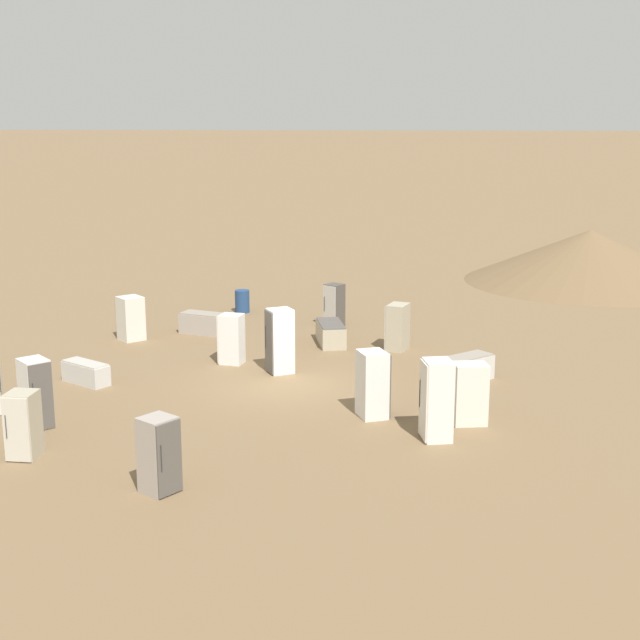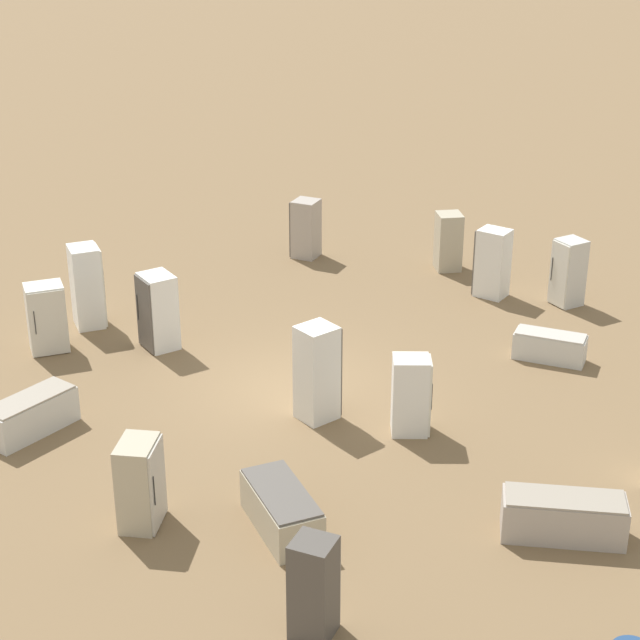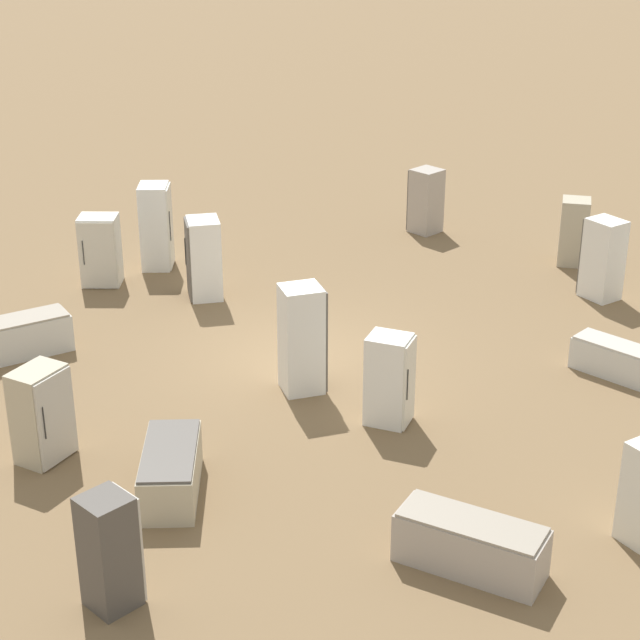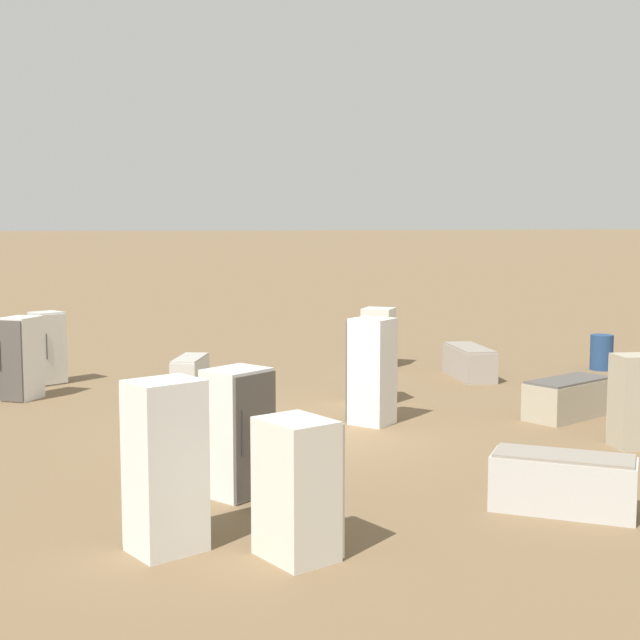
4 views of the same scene
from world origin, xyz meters
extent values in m
plane|color=brown|center=(0.00, 0.00, 0.00)|extent=(1000.00, 1000.00, 0.00)
cube|color=#B2A88E|center=(-0.83, -4.76, 0.34)|extent=(1.20, 1.92, 0.67)
cube|color=#56514C|center=(-0.83, -4.76, 0.69)|extent=(1.15, 1.84, 0.04)
cube|color=white|center=(-2.65, 2.34, 0.83)|extent=(0.89, 0.95, 1.67)
cube|color=#56514C|center=(-2.96, 2.20, 0.83)|extent=(0.34, 0.68, 1.60)
cylinder|color=#2D2D2D|center=(-3.10, 2.43, 0.92)|extent=(0.02, 0.02, 0.58)
cube|color=silver|center=(5.83, -4.50, 0.73)|extent=(1.03, 1.03, 1.46)
cube|color=gray|center=(6.10, -4.77, 0.73)|extent=(0.51, 0.52, 1.40)
cylinder|color=#2D2D2D|center=(5.95, -4.97, 0.80)|extent=(0.02, 0.02, 0.51)
cube|color=#B2A88E|center=(-3.03, -4.28, 0.74)|extent=(0.76, 0.92, 1.49)
cube|color=#BCB7AD|center=(-2.75, -4.36, 0.74)|extent=(0.25, 0.74, 1.43)
cube|color=silver|center=(-5.02, 2.55, 0.75)|extent=(0.90, 0.77, 1.50)
cube|color=beige|center=(-4.95, 2.22, 0.75)|extent=(0.75, 0.20, 1.44)
cylinder|color=#2D2D2D|center=(-5.22, 2.13, 0.82)|extent=(0.02, 0.02, 0.52)
cube|color=silver|center=(-5.04, -1.03, 0.34)|extent=(1.71, 1.68, 0.68)
cube|color=gray|center=(-5.04, -1.03, 0.70)|extent=(1.64, 1.61, 0.04)
cube|color=silver|center=(6.88, 3.31, 0.80)|extent=(0.77, 0.77, 1.60)
cube|color=silver|center=(6.59, 3.20, 0.80)|extent=(0.24, 0.55, 1.54)
cylinder|color=#2D2D2D|center=(6.48, 3.38, 0.88)|extent=(0.02, 0.02, 0.56)
cube|color=white|center=(5.27, 4.06, 0.84)|extent=(0.91, 0.90, 1.68)
cube|color=#56514C|center=(4.99, 4.31, 0.84)|extent=(0.41, 0.44, 1.61)
cylinder|color=#2D2D2D|center=(5.11, 4.48, 0.92)|extent=(0.02, 0.02, 0.59)
cube|color=white|center=(-4.24, 3.73, 0.94)|extent=(0.77, 0.86, 1.88)
cube|color=silver|center=(-3.92, 3.81, 0.94)|extent=(0.21, 0.70, 1.80)
cylinder|color=#2D2D2D|center=(-3.83, 3.57, 1.03)|extent=(0.02, 0.02, 0.66)
cube|color=white|center=(0.24, -1.26, 0.94)|extent=(0.89, 0.87, 1.89)
cube|color=#56514C|center=(0.54, -1.08, 0.94)|extent=(0.34, 0.53, 1.81)
cylinder|color=#2D2D2D|center=(0.68, -1.25, 1.04)|extent=(0.02, 0.02, 0.66)
cube|color=white|center=(1.85, -2.04, 0.76)|extent=(0.74, 0.66, 1.51)
cube|color=silver|center=(2.19, -2.10, 0.76)|extent=(0.12, 0.54, 1.45)
cylinder|color=#2D2D2D|center=(2.19, -2.30, 0.83)|extent=(0.02, 0.02, 0.53)
cube|color=silver|center=(5.45, 0.48, 0.28)|extent=(1.56, 1.23, 0.57)
cube|color=#BCB7AD|center=(5.45, 0.48, 0.59)|extent=(1.50, 1.18, 0.04)
cube|color=#A89E93|center=(3.50, -5.61, 0.34)|extent=(2.03, 1.20, 0.68)
cube|color=gray|center=(3.50, -5.61, 0.70)|extent=(1.95, 1.15, 0.04)
cylinder|color=navy|center=(3.04, -9.16, 0.43)|extent=(0.55, 0.55, 0.86)
camera|label=1|loc=(-3.96, 23.34, 7.24)|focal=50.00mm
camera|label=2|loc=(-2.32, -18.87, 9.96)|focal=60.00mm
camera|label=3|loc=(4.10, -17.03, 8.48)|focal=60.00mm
camera|label=4|loc=(-13.38, 6.24, 3.52)|focal=50.00mm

